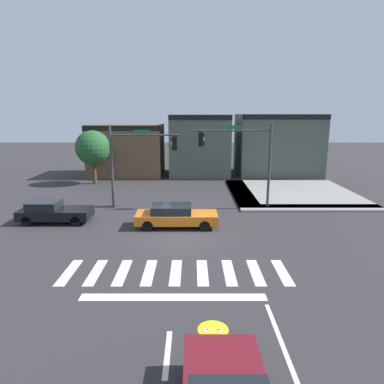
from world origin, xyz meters
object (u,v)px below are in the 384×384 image
Objects in this scene: traffic_signal_northeast at (241,151)px; traffic_signal_northwest at (140,153)px; car_black at (54,212)px; roadside_tree at (94,148)px; car_orange at (176,216)px.

traffic_signal_northwest is at bearing -4.34° from traffic_signal_northeast.
traffic_signal_northwest reaches higher than car_black.
traffic_signal_northwest is 1.13× the size of roadside_tree.
traffic_signal_northwest is 9.71m from roadside_tree.
traffic_signal_northwest reaches higher than roadside_tree.
traffic_signal_northwest is 0.97× the size of traffic_signal_northeast.
traffic_signal_northwest is 6.82m from car_black.
car_orange is at bearing -6.70° from car_black.
traffic_signal_northeast reaches higher than car_black.
car_orange is 0.95× the size of roadside_tree.
car_orange is at bearing -56.87° from roadside_tree.
car_orange is at bearing -59.27° from traffic_signal_northwest.
traffic_signal_northeast reaches higher than car_orange.
car_black is 12.03m from roadside_tree.
traffic_signal_northeast is at bearing 43.89° from car_orange.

